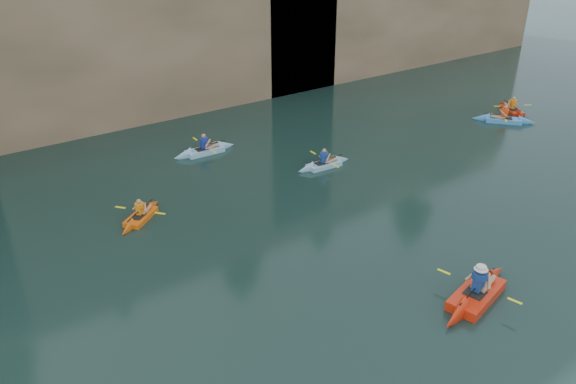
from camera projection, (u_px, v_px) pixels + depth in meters
ground at (451, 362)px, 14.38m from camera, size 160.00×160.00×0.00m
cliff_slab_center at (147, 11)px, 29.27m from camera, size 24.00×2.40×11.40m
sea_cave_center at (46, 110)px, 27.51m from camera, size 3.50×1.00×3.20m
sea_cave_east at (280, 58)px, 34.52m from camera, size 5.00×1.00×4.50m
main_kayaker at (476, 294)px, 16.64m from camera, size 3.98×2.56×1.45m
kayaker_orange at (141, 216)px, 21.01m from camera, size 2.52×2.17×1.03m
kayaker_ltblue_near at (324, 164)px, 25.30m from camera, size 2.82×2.19×1.09m
kayaker_red_far at (512, 110)px, 32.18m from camera, size 2.09×3.02×1.13m
kayaker_ltblue_mid at (205, 150)px, 26.72m from camera, size 3.21×2.39×1.21m
kayaker_blue_east at (504, 120)px, 30.67m from camera, size 2.69×2.99×1.18m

